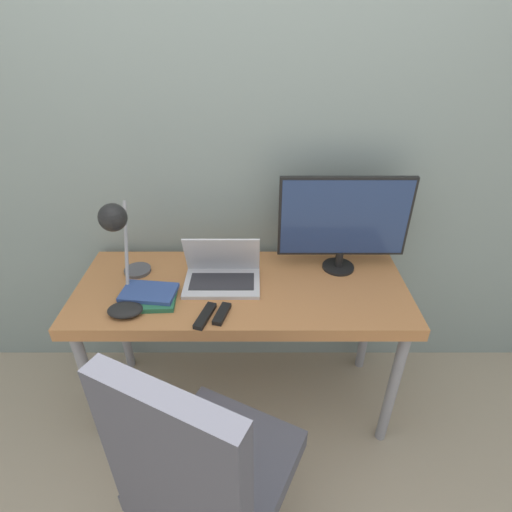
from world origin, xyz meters
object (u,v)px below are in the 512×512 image
book_stack (149,296)px  game_controller (125,310)px  desk_lamp (117,228)px  office_chair (203,472)px  laptop (222,274)px  monitor (344,220)px

book_stack → game_controller: book_stack is taller
desk_lamp → office_chair: (0.40, -0.74, -0.50)m
laptop → game_controller: size_ratio=2.32×
monitor → book_stack: (-0.87, -0.25, -0.24)m
laptop → book_stack: laptop is taller
book_stack → laptop: bearing=22.8°
monitor → office_chair: size_ratio=0.55×
laptop → office_chair: (-0.01, -0.80, -0.23)m
book_stack → game_controller: 0.13m
monitor → office_chair: monitor is taller
monitor → book_stack: monitor is taller
desk_lamp → game_controller: 0.34m
office_chair → book_stack: (-0.30, 0.67, 0.20)m
book_stack → game_controller: size_ratio=1.68×
laptop → office_chair: office_chair is taller
laptop → desk_lamp: desk_lamp is taller
desk_lamp → book_stack: (0.11, -0.08, -0.30)m
laptop → monitor: monitor is taller
desk_lamp → book_stack: size_ratio=1.73×
monitor → game_controller: (-0.95, -0.35, -0.24)m
laptop → monitor: (0.56, 0.12, 0.21)m
laptop → office_chair: size_ratio=0.31×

